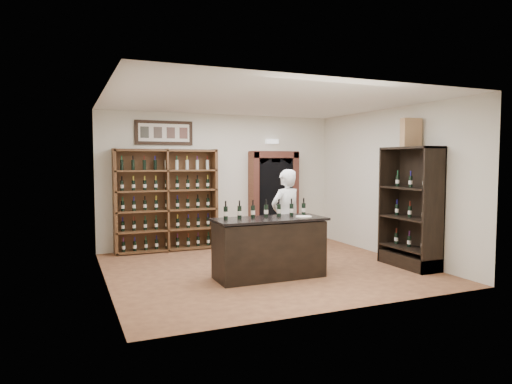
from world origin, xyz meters
TOP-DOWN VIEW (x-y plane):
  - floor at (0.00, 0.00)m, footprint 5.50×5.50m
  - ceiling at (0.00, 0.00)m, footprint 5.50×5.50m
  - wall_back at (0.00, 2.50)m, footprint 5.50×0.04m
  - wall_left at (-2.75, 0.00)m, footprint 0.04×5.00m
  - wall_right at (2.75, 0.00)m, footprint 0.04×5.00m
  - wine_shelf at (-1.30, 2.33)m, footprint 2.20×0.38m
  - framed_picture at (-1.30, 2.47)m, footprint 1.25×0.04m
  - arched_doorway at (1.25, 2.33)m, footprint 1.17×0.35m
  - emergency_light at (1.25, 2.42)m, footprint 0.30×0.10m
  - tasting_counter at (-0.20, -0.60)m, footprint 1.88×0.78m
  - counter_bottle_0 at (-0.92, -0.47)m, footprint 0.07×0.07m
  - counter_bottle_1 at (-0.68, -0.47)m, footprint 0.07×0.07m
  - counter_bottle_2 at (-0.44, -0.47)m, footprint 0.07×0.07m
  - counter_bottle_3 at (-0.20, -0.47)m, footprint 0.07×0.07m
  - counter_bottle_4 at (0.04, -0.47)m, footprint 0.07×0.07m
  - counter_bottle_5 at (0.28, -0.47)m, footprint 0.07×0.07m
  - counter_bottle_6 at (0.52, -0.47)m, footprint 0.07×0.07m
  - side_cabinet at (2.52, -0.90)m, footprint 0.48×1.20m
  - shopkeeper at (0.47, 0.12)m, footprint 0.74×0.57m
  - plate at (0.36, -0.75)m, footprint 0.27×0.27m
  - wine_crate at (2.51, -0.85)m, footprint 0.38×0.19m

SIDE VIEW (x-z plane):
  - floor at x=0.00m, z-range 0.00..0.00m
  - tasting_counter at x=-0.20m, z-range -0.01..0.99m
  - side_cabinet at x=2.52m, z-range -0.35..1.85m
  - shopkeeper at x=0.47m, z-range 0.00..1.79m
  - plate at x=0.36m, z-range 1.00..1.02m
  - wine_shelf at x=-1.30m, z-range 0.00..2.20m
  - counter_bottle_0 at x=-0.92m, z-range 0.96..1.26m
  - counter_bottle_1 at x=-0.68m, z-range 0.96..1.26m
  - counter_bottle_2 at x=-0.44m, z-range 0.96..1.26m
  - counter_bottle_3 at x=-0.20m, z-range 0.96..1.26m
  - counter_bottle_4 at x=0.04m, z-range 0.96..1.26m
  - counter_bottle_5 at x=0.28m, z-range 0.96..1.26m
  - counter_bottle_6 at x=0.52m, z-range 0.96..1.26m
  - arched_doorway at x=1.25m, z-range 0.05..2.22m
  - wall_back at x=0.00m, z-range 0.00..3.00m
  - wall_left at x=-2.75m, z-range 0.00..3.00m
  - wall_right at x=2.75m, z-range 0.00..3.00m
  - emergency_light at x=1.25m, z-range 2.35..2.45m
  - wine_crate at x=2.51m, z-range 2.20..2.72m
  - framed_picture at x=-1.30m, z-range 2.29..2.81m
  - ceiling at x=0.00m, z-range 3.00..3.00m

